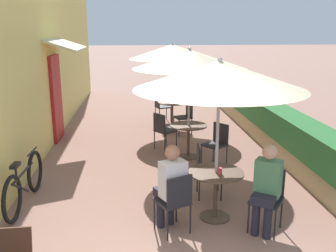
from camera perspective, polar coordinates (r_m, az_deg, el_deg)
cafe_facade_wall at (r=10.13m, az=-17.32°, el=10.42°), size 0.98×13.47×4.20m
planter_hedge at (r=10.63m, az=12.52°, el=2.44°), size 0.60×12.47×1.01m
patio_table_near at (r=5.53m, az=7.29°, el=-8.77°), size 0.80×0.80×0.73m
patio_umbrella_near at (r=5.12m, az=7.86°, el=7.67°), size 2.36×2.36×2.36m
cafe_chair_near_left at (r=5.09m, az=1.10°, el=-11.04°), size 0.53×0.53×0.87m
seated_patron_near_left at (r=5.11m, az=0.44°, el=-8.85°), size 0.46×0.50×1.25m
cafe_chair_near_right at (r=5.41m, az=14.99°, el=-9.98°), size 0.56×0.56×0.87m
seated_patron_near_right at (r=5.24m, az=14.80°, el=-8.75°), size 0.49×0.51×1.25m
cafe_chair_near_back at (r=6.21m, az=5.64°, el=-6.24°), size 0.43×0.43×0.87m
coffee_cup_near at (r=5.37m, az=7.88°, el=-6.80°), size 0.07×0.07×0.09m
patio_table_mid at (r=8.04m, az=3.13°, el=-1.15°), size 0.80×0.80×0.73m
patio_umbrella_mid at (r=7.76m, az=3.29°, el=10.13°), size 2.36×2.36×2.36m
cafe_chair_mid_left at (r=7.62m, az=7.49°, el=-2.30°), size 0.56×0.56×0.87m
cafe_chair_mid_right at (r=8.52m, az=-0.78°, el=-0.37°), size 0.56×0.56×0.87m
patio_table_far at (r=10.50m, az=0.66°, el=2.64°), size 0.80×0.80×0.73m
patio_umbrella_far at (r=10.29m, az=0.69°, el=11.27°), size 2.36×2.36×2.36m
cafe_chair_far_left at (r=11.16m, az=-1.12°, el=3.25°), size 0.50×0.50×0.87m
cafe_chair_far_right at (r=9.87m, az=2.67°, el=1.72°), size 0.50×0.50×0.87m
coffee_cup_far at (r=10.44m, az=1.46°, el=3.89°), size 0.07×0.07×0.09m
bicycle_leaning at (r=6.36m, az=-21.04°, el=-8.12°), size 0.13×1.79×0.80m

